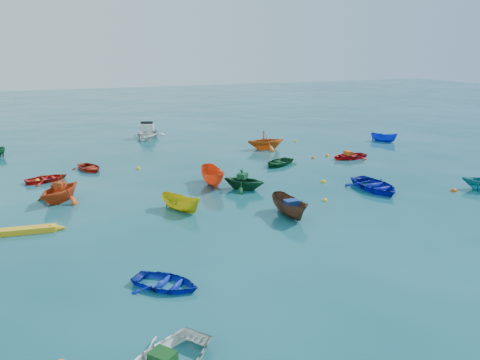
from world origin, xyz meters
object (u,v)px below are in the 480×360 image
object	(u,v)px
dinghy_blue_sw	(166,287)
dinghy_blue_se	(374,190)
kayak_yellow	(23,233)
motorboat_white	(148,138)

from	to	relation	value
dinghy_blue_sw	dinghy_blue_se	world-z (taller)	dinghy_blue_se
dinghy_blue_se	kayak_yellow	size ratio (longest dim) A/B	1.01
dinghy_blue_sw	kayak_yellow	world-z (taller)	dinghy_blue_sw
motorboat_white	kayak_yellow	bearing A→B (deg)	-97.03
dinghy_blue_se	kayak_yellow	distance (m)	19.58
dinghy_blue_sw	motorboat_white	world-z (taller)	motorboat_white
dinghy_blue_se	motorboat_white	xyz separation A→B (m)	(-9.85, 21.64, 0.00)
kayak_yellow	dinghy_blue_sw	bearing A→B (deg)	-139.38
dinghy_blue_se	motorboat_white	distance (m)	23.77
dinghy_blue_sw	dinghy_blue_se	bearing A→B (deg)	-20.66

